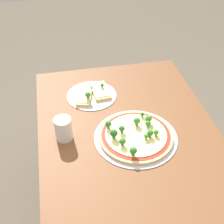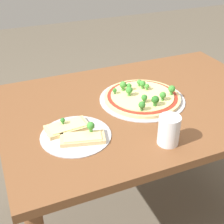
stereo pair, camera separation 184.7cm
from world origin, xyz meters
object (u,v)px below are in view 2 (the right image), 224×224
(dining_table, at_px, (142,119))
(drinking_cup, at_px, (169,130))
(pizza_tray_whole, at_px, (142,97))
(pizza_tray_slice, at_px, (75,133))

(dining_table, distance_m, drinking_cup, 0.35)
(pizza_tray_whole, relative_size, drinking_cup, 3.46)
(dining_table, xyz_separation_m, drinking_cup, (-0.06, -0.31, 0.15))
(pizza_tray_whole, bearing_deg, dining_table, -113.72)
(dining_table, height_order, pizza_tray_slice, pizza_tray_slice)
(dining_table, bearing_deg, pizza_tray_whole, 66.28)
(pizza_tray_slice, bearing_deg, drinking_cup, -30.73)
(pizza_tray_whole, bearing_deg, pizza_tray_slice, -158.13)
(pizza_tray_whole, distance_m, pizza_tray_slice, 0.40)
(pizza_tray_whole, distance_m, drinking_cup, 0.34)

